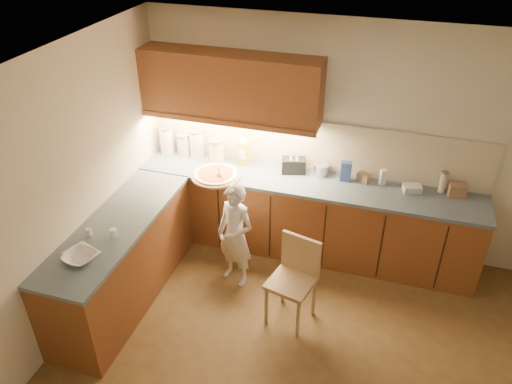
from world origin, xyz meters
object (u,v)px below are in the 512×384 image
at_px(child, 235,235).
at_px(oil_jug, 244,153).
at_px(wooden_chair, 295,274).
at_px(toaster, 294,165).
at_px(pizza_on_board, 216,175).

height_order(child, oil_jug, oil_jug).
xyz_separation_m(wooden_chair, toaster, (-0.32, 1.21, 0.49)).
relative_size(pizza_on_board, toaster, 1.87).
height_order(child, toaster, child).
bearing_deg(wooden_chair, child, 169.29).
relative_size(oil_jug, toaster, 1.11).
bearing_deg(child, pizza_on_board, 146.98).
distance_m(pizza_on_board, oil_jug, 0.43).
relative_size(child, toaster, 4.06).
bearing_deg(oil_jug, toaster, -1.20).
height_order(pizza_on_board, child, child).
bearing_deg(child, wooden_chair, -4.92).
bearing_deg(oil_jug, pizza_on_board, -118.98).
xyz_separation_m(child, wooden_chair, (0.71, -0.32, -0.07)).
bearing_deg(oil_jug, child, -77.31).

